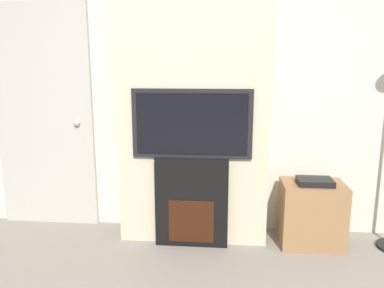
{
  "coord_description": "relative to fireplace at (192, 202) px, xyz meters",
  "views": [
    {
      "loc": [
        0.28,
        -1.38,
        1.51
      ],
      "look_at": [
        0.0,
        1.64,
        0.89
      ],
      "focal_mm": 35.0,
      "sensor_mm": 36.0,
      "label": 1
    }
  ],
  "objects": [
    {
      "name": "wall_back",
      "position": [
        0.0,
        0.4,
        0.97
      ],
      "size": [
        6.0,
        0.06,
        2.7
      ],
      "color": "silver",
      "rests_on": "ground_plane"
    },
    {
      "name": "chimney_breast",
      "position": [
        0.0,
        0.18,
        0.97
      ],
      "size": [
        1.27,
        0.36,
        2.7
      ],
      "color": "beige",
      "rests_on": "ground_plane"
    },
    {
      "name": "fireplace",
      "position": [
        0.0,
        0.0,
        0.0
      ],
      "size": [
        0.62,
        0.15,
        0.77
      ],
      "color": "black",
      "rests_on": "ground_plane"
    },
    {
      "name": "television",
      "position": [
        0.0,
        -0.0,
        0.67
      ],
      "size": [
        0.99,
        0.07,
        0.57
      ],
      "color": "black",
      "rests_on": "fireplace"
    },
    {
      "name": "media_stand",
      "position": [
        1.02,
        0.08,
        -0.1
      ],
      "size": [
        0.52,
        0.38,
        0.6
      ],
      "color": "#997047",
      "rests_on": "ground_plane"
    },
    {
      "name": "entry_door",
      "position": [
        -1.43,
        0.34,
        0.66
      ],
      "size": [
        0.94,
        0.09,
        2.09
      ],
      "color": "#BCB7AD",
      "rests_on": "ground_plane"
    }
  ]
}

